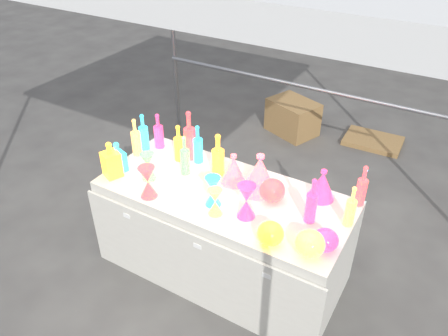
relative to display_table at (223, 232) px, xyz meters
The scene contains 30 objects.
ground 0.37m from the display_table, 90.00° to the left, with size 80.00×80.00×0.00m, color #615F5A.
display_table is the anchor object (origin of this frame).
cardboard_box_closed 2.38m from the display_table, 100.15° to the left, with size 0.56×0.41×0.41m, color #997445.
cardboard_box_flat 2.65m from the display_table, 78.80° to the left, with size 0.64×0.46×0.05m, color #997445.
bottle_0 0.76m from the display_table, 159.09° to the left, with size 0.08×0.08×0.30m, color red, non-canonical shape.
bottle_1 1.02m from the display_table, 167.78° to the left, with size 0.07×0.07×0.31m, color #1F961B, non-canonical shape.
bottle_2 0.78m from the display_table, 150.44° to the left, with size 0.09×0.09×0.41m, color orange, non-canonical shape.
bottle_3 0.97m from the display_table, 160.62° to the left, with size 0.08×0.08×0.30m, color #1D47AC, non-canonical shape.
bottle_4 1.01m from the display_table, behind, with size 0.07×0.07×0.32m, color #12715E, non-canonical shape.
bottle_5 0.65m from the display_table, behind, with size 0.07×0.07×0.32m, color #AF23A7, non-canonical shape.
bottle_6 0.59m from the display_table, 131.65° to the left, with size 0.09×0.09×0.36m, color red, non-canonical shape.
bottle_7 0.70m from the display_table, 146.48° to the left, with size 0.07×0.07×0.32m, color #1F961B, non-canonical shape.
decanter_0 0.99m from the display_table, 163.83° to the right, with size 0.12×0.12×0.28m, color red, non-canonical shape.
decanter_2 0.97m from the display_table, 168.57° to the right, with size 0.10×0.10×0.25m, color #1F961B, non-canonical shape.
hourglass_0 0.72m from the display_table, 144.87° to the right, with size 0.12×0.12×0.24m, color orange, non-canonical shape.
hourglass_1 0.58m from the display_table, 29.56° to the right, with size 0.12×0.12×0.24m, color #1D47AC, non-canonical shape.
hourglass_2 0.53m from the display_table, 72.34° to the right, with size 0.10×0.10×0.19m, color #12715E, non-canonical shape.
hourglass_3 0.75m from the display_table, 166.83° to the right, with size 0.11×0.11×0.21m, color #AF23A7, non-canonical shape.
hourglass_5 0.51m from the display_table, 86.42° to the right, with size 0.11×0.11×0.22m, color #1F961B, non-canonical shape.
globe_0 0.73m from the display_table, 30.44° to the right, with size 0.16×0.16×0.13m, color red, non-canonical shape.
globe_1 0.90m from the display_table, 19.59° to the right, with size 0.18×0.18×0.14m, color #12715E, non-canonical shape.
globe_2 0.56m from the display_table, 16.22° to the left, with size 0.18×0.18×0.14m, color orange, non-canonical shape.
globe_3 0.93m from the display_table, 12.46° to the right, with size 0.16×0.16×0.12m, color #1D47AC, non-canonical shape.
lampshade_0 0.51m from the display_table, 90.97° to the left, with size 0.19×0.19×0.23m, color gold, non-canonical shape.
lampshade_1 0.58m from the display_table, 35.15° to the left, with size 0.25×0.25×0.30m, color gold, non-canonical shape.
lampshade_2 0.83m from the display_table, 25.39° to the left, with size 0.19×0.19×0.23m, color #1D47AC, non-canonical shape.
bottle_8 1.07m from the display_table, 22.85° to the left, with size 0.06×0.06×0.29m, color #1F961B, non-canonical shape.
bottle_9 1.07m from the display_table, 22.43° to the left, with size 0.07×0.07×0.31m, color orange, non-canonical shape.
bottle_10 0.83m from the display_table, ahead, with size 0.07×0.07×0.33m, color #1D47AC, non-canonical shape.
bottle_11 1.01m from the display_table, ahead, with size 0.07×0.07×0.30m, color #12715E, non-canonical shape.
Camera 1 is at (1.26, -2.13, 2.60)m, focal length 35.00 mm.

